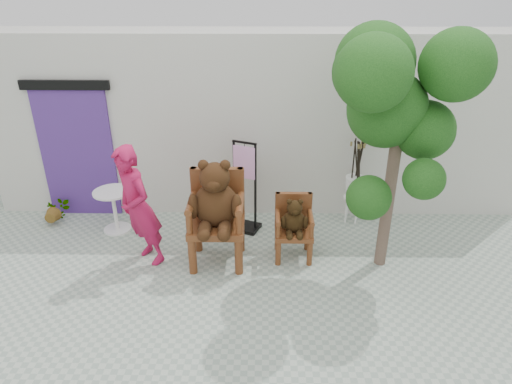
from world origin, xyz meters
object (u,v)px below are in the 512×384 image
(display_stand, at_px, (245,197))
(chair_big, at_px, (216,205))
(stool_bucket, at_px, (354,187))
(cafe_table, at_px, (114,206))
(person, at_px, (138,207))
(chair_small, at_px, (294,222))
(tree, at_px, (392,94))

(display_stand, bearing_deg, chair_big, -89.38)
(display_stand, xyz_separation_m, stool_bucket, (1.79, 0.29, 0.06))
(chair_big, xyz_separation_m, cafe_table, (-1.73, 0.84, -0.47))
(cafe_table, bearing_deg, stool_bucket, 5.32)
(chair_big, bearing_deg, stool_bucket, 29.23)
(person, height_order, display_stand, person)
(chair_big, height_order, person, person)
(chair_small, xyz_separation_m, stool_bucket, (1.05, 1.07, 0.07))
(chair_big, height_order, stool_bucket, chair_big)
(chair_big, bearing_deg, chair_small, 7.11)
(chair_small, bearing_deg, person, -174.32)
(chair_big, height_order, display_stand, chair_big)
(display_stand, height_order, stool_bucket, display_stand)
(chair_small, relative_size, display_stand, 0.63)
(person, bearing_deg, tree, 45.57)
(chair_small, xyz_separation_m, person, (-2.16, -0.22, 0.33))
(chair_big, height_order, tree, tree)
(chair_small, distance_m, display_stand, 1.07)
(display_stand, bearing_deg, person, -122.89)
(stool_bucket, relative_size, tree, 0.44)
(display_stand, height_order, tree, tree)
(chair_small, relative_size, stool_bucket, 0.66)
(stool_bucket, bearing_deg, chair_small, -134.58)
(chair_big, relative_size, cafe_table, 2.25)
(chair_big, bearing_deg, person, -175.81)
(cafe_table, height_order, display_stand, display_stand)
(display_stand, bearing_deg, chair_small, -24.16)
(chair_small, bearing_deg, stool_bucket, 45.42)
(person, height_order, cafe_table, person)
(chair_small, distance_m, stool_bucket, 1.50)
(chair_big, distance_m, chair_small, 1.16)
(cafe_table, relative_size, stool_bucket, 0.48)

